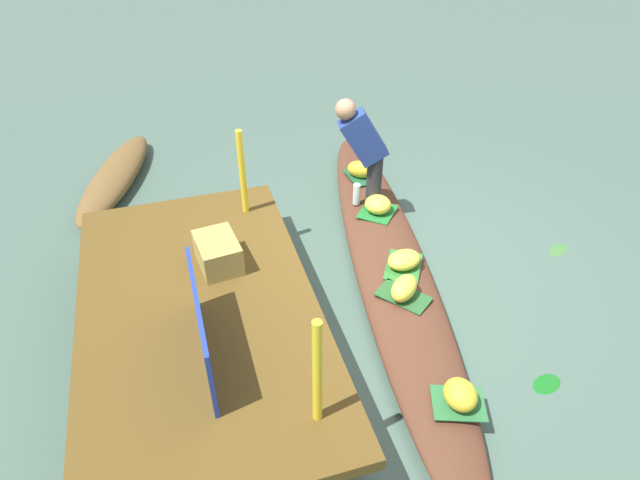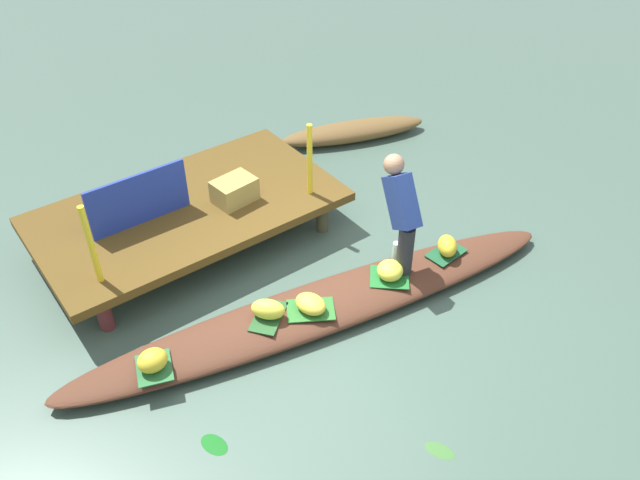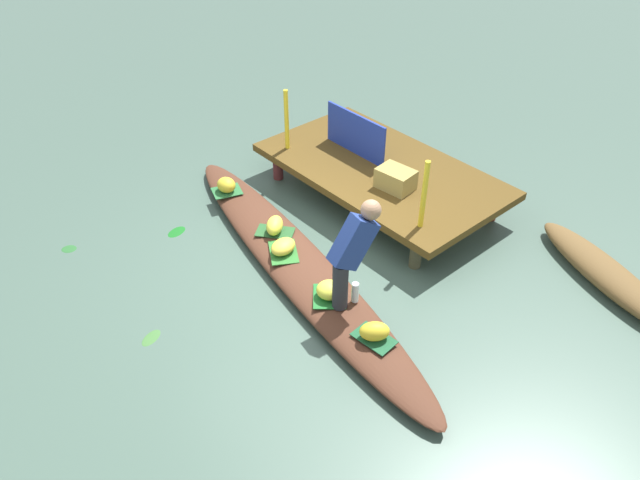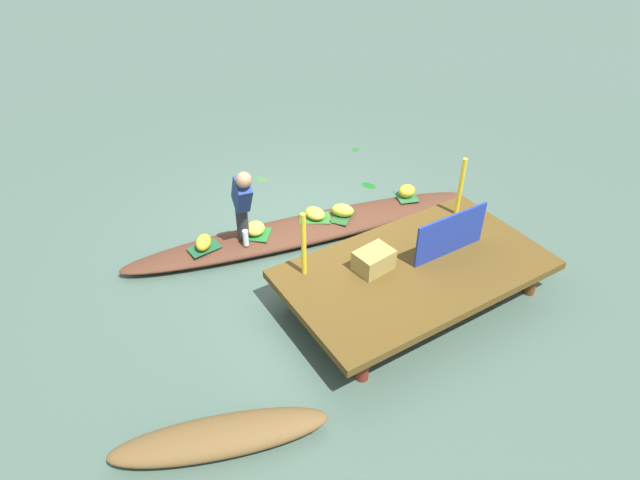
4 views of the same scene
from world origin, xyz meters
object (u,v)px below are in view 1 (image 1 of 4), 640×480
object	(u,v)px
banana_bunch_1	(360,169)
banana_bunch_4	(404,260)
moored_boat	(115,177)
banana_bunch_0	(404,288)
water_bottle	(357,194)
produce_crate	(218,253)
vendor_boat	(390,264)
market_banner	(201,327)
vendor_person	(364,146)
banana_bunch_3	(378,204)
banana_bunch_2	(460,395)

from	to	relation	value
banana_bunch_1	banana_bunch_4	bearing A→B (deg)	174.07
moored_boat	banana_bunch_0	xyz separation A→B (m)	(-2.94, -2.37, 0.18)
water_bottle	produce_crate	xyz separation A→B (m)	(-0.94, 1.57, 0.28)
banana_bunch_4	moored_boat	bearing A→B (deg)	44.49
vendor_boat	water_bottle	world-z (taller)	water_bottle
market_banner	vendor_person	bearing A→B (deg)	-44.56
banana_bunch_1	water_bottle	distance (m)	0.56
moored_boat	banana_bunch_3	bearing A→B (deg)	-103.33
banana_bunch_2	banana_bunch_3	world-z (taller)	banana_bunch_2
moored_boat	water_bottle	size ratio (longest dim) A/B	8.82
moored_boat	banana_bunch_4	distance (m)	3.62
vendor_boat	market_banner	world-z (taller)	market_banner
market_banner	banana_bunch_0	bearing A→B (deg)	-76.18
produce_crate	water_bottle	bearing A→B (deg)	-58.99
market_banner	produce_crate	world-z (taller)	market_banner
water_bottle	market_banner	xyz separation A→B (m)	(-1.90, 1.80, 0.44)
water_bottle	banana_bunch_2	bearing A→B (deg)	176.14
vendor_person	water_bottle	distance (m)	0.56
produce_crate	vendor_boat	bearing A→B (deg)	-89.84
vendor_boat	moored_boat	world-z (taller)	moored_boat
moored_boat	water_bottle	world-z (taller)	water_bottle
moored_boat	market_banner	xyz separation A→B (m)	(-3.36, -0.67, 0.64)
moored_boat	banana_bunch_3	distance (m)	3.12
banana_bunch_0	market_banner	bearing A→B (deg)	103.88
vendor_person	produce_crate	bearing A→B (deg)	119.71
market_banner	produce_crate	bearing A→B (deg)	-13.87
banana_bunch_3	banana_bunch_2	bearing A→B (deg)	172.06
moored_boat	water_bottle	distance (m)	2.88
vendor_boat	banana_bunch_1	xyz separation A→B (m)	(1.44, -0.22, 0.20)
banana_bunch_0	banana_bunch_1	size ratio (longest dim) A/B	1.09
banana_bunch_1	produce_crate	xyz separation A→B (m)	(-1.45, 1.79, 0.30)
moored_boat	produce_crate	size ratio (longest dim) A/B	4.67
banana_bunch_1	vendor_person	xyz separation A→B (m)	(-0.53, 0.18, 0.58)
banana_bunch_1	vendor_person	distance (m)	0.81
banana_bunch_0	banana_bunch_4	bearing A→B (deg)	-23.93
vendor_boat	vendor_person	world-z (taller)	vendor_person
vendor_person	banana_bunch_3	bearing A→B (deg)	-150.09
banana_bunch_2	vendor_person	distance (m)	2.65
market_banner	moored_boat	bearing A→B (deg)	11.24
banana_bunch_1	market_banner	bearing A→B (deg)	139.90
vendor_boat	banana_bunch_0	size ratio (longest dim) A/B	16.21
banana_bunch_3	water_bottle	world-z (taller)	water_bottle
banana_bunch_1	vendor_person	bearing A→B (deg)	161.07
moored_boat	vendor_person	world-z (taller)	vendor_person
banana_bunch_0	water_bottle	bearing A→B (deg)	-4.05
banana_bunch_4	banana_bunch_3	bearing A→B (deg)	-6.30
moored_boat	banana_bunch_2	size ratio (longest dim) A/B	7.85
moored_boat	produce_crate	distance (m)	2.61
vendor_boat	banana_bunch_3	bearing A→B (deg)	-1.44
banana_bunch_1	banana_bunch_4	xyz separation A→B (m)	(-1.62, 0.17, -0.02)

